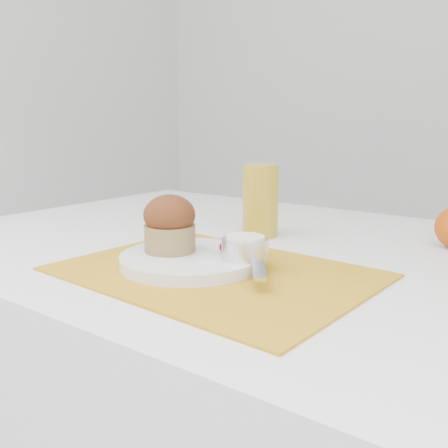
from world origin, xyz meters
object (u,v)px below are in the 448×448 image
Objects in this scene: juice_glass at (261,200)px; muffin at (170,224)px; plate at (190,260)px; table at (262,444)px.

juice_glass is 1.40× the size of muffin.
plate is 2.16× the size of muffin.
juice_glass is at bearing 130.11° from table.
plate is 0.06m from muffin.
table is at bearing 83.93° from plate.
juice_glass is at bearing 97.28° from plate.
juice_glass reaches higher than plate.
plate is at bearing -96.07° from table.
muffin is at bearing -173.02° from plate.
plate is at bearing 6.98° from muffin.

